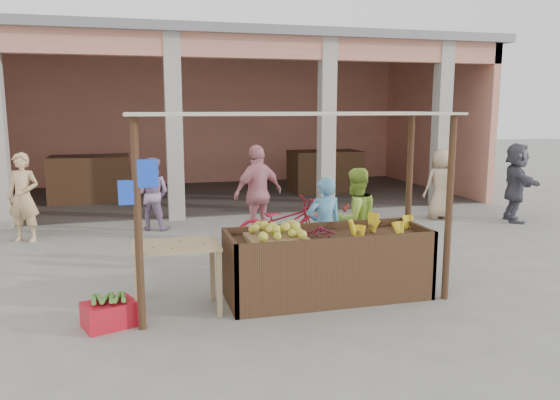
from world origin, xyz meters
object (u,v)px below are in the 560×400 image
object	(u,v)px
red_crate	(109,314)
vendor_blue	(324,224)
side_table	(176,255)
motorcycle	(283,223)
vendor_green	(355,217)
fruit_stall	(327,267)

from	to	relation	value
red_crate	vendor_blue	world-z (taller)	vendor_blue
red_crate	side_table	bearing A→B (deg)	-0.72
motorcycle	red_crate	bearing A→B (deg)	128.56
red_crate	vendor_blue	size ratio (longest dim) A/B	0.35
side_table	red_crate	size ratio (longest dim) A/B	1.91
red_crate	vendor_green	size ratio (longest dim) A/B	0.34
fruit_stall	red_crate	world-z (taller)	fruit_stall
fruit_stall	red_crate	size ratio (longest dim) A/B	4.71
vendor_green	fruit_stall	bearing A→B (deg)	39.10
red_crate	motorcycle	size ratio (longest dim) A/B	0.31
side_table	vendor_blue	world-z (taller)	vendor_blue
side_table	motorcycle	distance (m)	3.26
vendor_blue	side_table	bearing A→B (deg)	14.70
red_crate	motorcycle	world-z (taller)	motorcycle
vendor_blue	vendor_green	size ratio (longest dim) A/B	0.96
fruit_stall	vendor_blue	distance (m)	0.93
side_table	vendor_blue	bearing A→B (deg)	22.15
side_table	motorcycle	world-z (taller)	motorcycle
red_crate	vendor_green	world-z (taller)	vendor_green
fruit_stall	vendor_green	xyz separation A→B (m)	(0.81, 1.04, 0.42)
vendor_blue	red_crate	bearing A→B (deg)	14.50
vendor_green	motorcycle	xyz separation A→B (m)	(-0.71, 1.51, -0.36)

